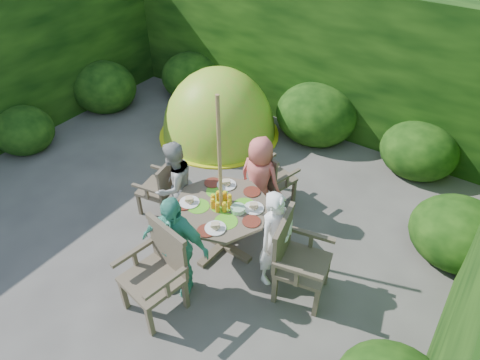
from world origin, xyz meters
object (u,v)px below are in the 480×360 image
Objects in this scene: garden_chair_left at (161,186)px; garden_chair_back at (271,177)px; garden_chair_right at (296,258)px; child_right at (276,239)px; parasol_pole at (220,181)px; child_left at (175,185)px; patio_table at (222,213)px; dome_tent at (219,134)px; garden_chair_front at (158,270)px; child_back at (260,179)px; child_front at (175,246)px.

garden_chair_left is 1.54m from garden_chair_back.
garden_chair_right is 0.80× the size of child_right.
child_left is at bearing 176.73° from parasol_pole.
child_left reaches higher than garden_chair_back.
child_right is 1.60m from child_left.
garden_chair_left is 0.66× the size of child_left.
child_left reaches higher than patio_table.
garden_chair_back is 2.08m from dome_tent.
dome_tent is (-1.63, 3.25, -0.56)m from garden_chair_front.
patio_table is 1.12m from garden_chair_left.
garden_chair_front is 0.40× the size of dome_tent.
patio_table is 0.50× the size of dome_tent.
child_left is at bearing 72.84° from garden_chair_left.
child_back is at bearing 111.37° from garden_chair_left.
garden_chair_left is 0.36m from child_left.
patio_table is at bearing 88.36° from child_left.
dome_tent is (-1.72, 1.06, -0.47)m from garden_chair_back.
parasol_pole is at bearing -72.19° from dome_tent.
garden_chair_front is 0.82× the size of child_left.
parasol_pole is (-0.00, -0.00, 0.50)m from patio_table.
child_back is at bearing 133.29° from child_left.
child_left is at bearing 74.30° from garden_chair_right.
garden_chair_left is at bearing 126.14° from child_front.
dome_tent is at bearing -175.24° from garden_chair_left.
garden_chair_right is 1.17× the size of garden_chair_back.
parasol_pole reaches higher than child_left.
parasol_pole reaches higher than garden_chair_front.
garden_chair_back reaches higher than garden_chair_left.
child_left is 0.93× the size of child_front.
garden_chair_back is at bearing 29.52° from garden_chair_right.
patio_table is 0.94× the size of child_front.
garden_chair_front is at bearing -92.71° from parasol_pole.
patio_table is 0.80m from child_left.
child_back is 0.49× the size of dome_tent.
patio_table is 0.81m from child_front.
child_front reaches higher than garden_chair_front.
dome_tent is (-1.72, 1.37, -0.63)m from child_back.
child_right is (0.80, -0.05, -0.45)m from parasol_pole.
garden_chair_left is at bearing 175.86° from patio_table.
patio_table is at bearing 102.23° from child_right.
child_left is at bearing 117.57° from child_front.
garden_chair_front is 0.76× the size of child_front.
child_left is (-0.80, 0.05, -0.46)m from parasol_pole.
garden_chair_left is 0.80× the size of garden_chair_front.
patio_table is at bearing 102.90° from garden_chair_back.
patio_table is 0.80m from child_back.
garden_chair_back is at bearing 48.79° from child_right.
child_front is (0.75, -0.84, 0.05)m from child_left.
patio_table is 1.09m from garden_chair_front.
garden_chair_front reaches higher than garden_chair_right.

